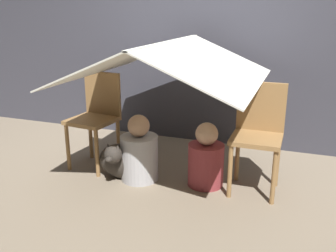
# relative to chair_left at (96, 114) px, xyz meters

# --- Properties ---
(ground_plane) EXTENTS (8.80, 8.80, 0.00)m
(ground_plane) POSITION_rel_chair_left_xyz_m (0.73, -0.23, -0.49)
(ground_plane) COLOR gray
(wall_back) EXTENTS (7.00, 0.05, 2.50)m
(wall_back) POSITION_rel_chair_left_xyz_m (0.73, 1.00, 0.76)
(wall_back) COLOR #3D3D47
(wall_back) RESTS_ON ground_plane
(chair_left) EXTENTS (0.43, 0.43, 0.87)m
(chair_left) POSITION_rel_chair_left_xyz_m (0.00, 0.00, 0.00)
(chair_left) COLOR olive
(chair_left) RESTS_ON ground_plane
(chair_right) EXTENTS (0.39, 0.39, 0.87)m
(chair_right) POSITION_rel_chair_left_xyz_m (1.47, 0.00, 0.00)
(chair_right) COLOR olive
(chair_right) RESTS_ON ground_plane
(sheet_canopy) EXTENTS (1.48, 1.54, 0.32)m
(sheet_canopy) POSITION_rel_chair_left_xyz_m (0.73, -0.07, 0.54)
(sheet_canopy) COLOR silver
(person_front) EXTENTS (0.32, 0.32, 0.58)m
(person_front) POSITION_rel_chair_left_xyz_m (0.51, -0.17, -0.26)
(person_front) COLOR #B2B2B7
(person_front) RESTS_ON ground_plane
(person_second) EXTENTS (0.30, 0.30, 0.55)m
(person_second) POSITION_rel_chair_left_xyz_m (1.07, -0.08, -0.27)
(person_second) COLOR maroon
(person_second) RESTS_ON ground_plane
(dog) EXTENTS (0.44, 0.39, 0.37)m
(dog) POSITION_rel_chair_left_xyz_m (0.36, -0.21, -0.32)
(dog) COLOR #332D28
(dog) RESTS_ON ground_plane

